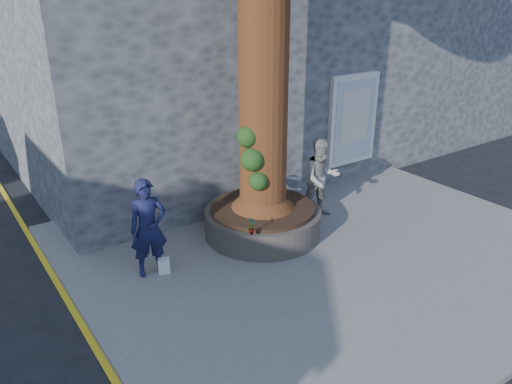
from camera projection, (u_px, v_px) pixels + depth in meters
ground at (294, 299)px, 8.13m from camera, size 120.00×120.00×0.00m
pavement at (322, 246)px, 9.65m from camera, size 9.00×8.00×0.12m
yellow_line at (88, 336)px, 7.28m from camera, size 0.10×30.00×0.01m
stone_shop at (203, 46)px, 13.67m from camera, size 10.30×8.30×6.30m
neighbour_shop at (398, 36)px, 17.95m from camera, size 6.00×8.00×6.00m
planter at (263, 220)px, 9.90m from camera, size 2.30×2.30×0.60m
man at (148, 228)px, 8.33m from camera, size 0.69×0.52×1.73m
woman at (321, 178)px, 10.47m from camera, size 0.98×0.85×1.72m
shopping_bag at (164, 266)px, 8.60m from camera, size 0.23×0.19×0.28m
plant_a at (251, 226)px, 8.63m from camera, size 0.20×0.21×0.33m
plant_b at (283, 196)px, 9.71m from camera, size 0.26×0.27×0.41m
plant_c at (255, 186)px, 10.37m from camera, size 0.24×0.24×0.31m
plant_d at (272, 176)px, 10.81m from camera, size 0.35×0.37×0.34m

